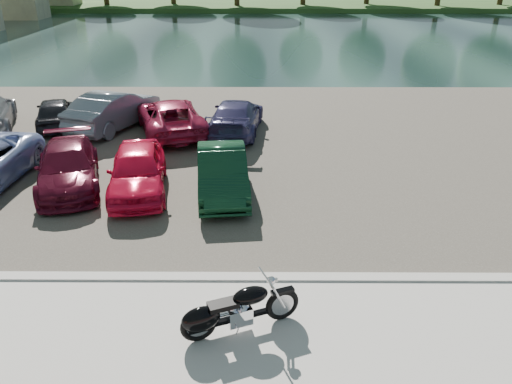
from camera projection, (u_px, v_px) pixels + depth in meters
ground at (262, 345)px, 9.13m from camera, size 200.00×200.00×0.00m
kerb at (261, 279)px, 10.91m from camera, size 60.00×0.30×0.14m
parking_lot at (260, 143)px, 19.08m from camera, size 60.00×18.00×0.04m
river at (259, 36)px, 45.33m from camera, size 120.00×40.00×0.00m
far_bank at (259, 3)px, 74.15m from camera, size 120.00×24.00×0.60m
motorcycle at (230, 312)px, 9.13m from camera, size 2.23×1.11×1.05m
car_3 at (68, 167)px, 15.15m from camera, size 2.99×4.68×1.26m
car_4 at (137, 170)px, 14.79m from camera, size 2.26×4.25×1.38m
car_5 at (222, 172)px, 14.72m from camera, size 1.83×4.18×1.34m
car_8 at (55, 112)px, 20.58m from camera, size 2.43×3.87×1.23m
car_9 at (114, 110)px, 20.40m from camera, size 3.23×4.91×1.53m
car_10 at (170, 117)px, 19.75m from camera, size 3.71×5.42×1.38m
car_11 at (236, 117)px, 19.86m from camera, size 2.31×4.74×1.33m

